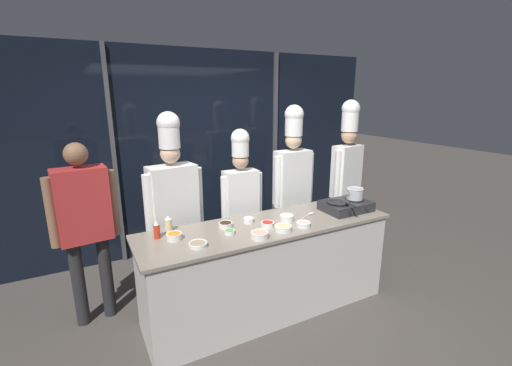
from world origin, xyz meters
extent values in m
plane|color=#47423D|center=(0.00, 0.00, 0.00)|extent=(24.00, 24.00, 0.00)
cube|color=black|center=(0.00, 1.84, 1.35)|extent=(5.39, 0.04, 2.70)
cube|color=#47474C|center=(-1.14, 1.79, 1.35)|extent=(0.05, 0.05, 2.70)
cube|color=#47474C|center=(1.14, 1.79, 1.35)|extent=(0.05, 0.05, 2.70)
cube|color=beige|center=(0.00, 0.00, 0.44)|extent=(2.41, 0.68, 0.89)
cube|color=gray|center=(0.00, 0.00, 0.90)|extent=(2.49, 0.72, 0.03)
cube|color=#28282B|center=(0.93, -0.04, 0.97)|extent=(0.50, 0.36, 0.10)
cylinder|color=black|center=(0.82, -0.04, 1.02)|extent=(0.20, 0.20, 0.01)
cylinder|color=black|center=(0.82, -0.23, 0.97)|extent=(0.03, 0.01, 0.03)
cylinder|color=black|center=(1.05, -0.04, 1.02)|extent=(0.20, 0.20, 0.01)
cylinder|color=black|center=(1.05, -0.23, 0.97)|extent=(0.03, 0.01, 0.03)
cylinder|color=#232326|center=(0.82, -0.04, 1.03)|extent=(0.23, 0.23, 0.01)
cone|color=#232326|center=(0.82, -0.04, 1.05)|extent=(0.24, 0.24, 0.04)
cylinder|color=black|center=(0.82, -0.25, 1.06)|extent=(0.02, 0.18, 0.02)
cylinder|color=#B7BABF|center=(1.05, -0.04, 1.09)|extent=(0.17, 0.17, 0.11)
torus|color=#B7BABF|center=(1.05, -0.04, 1.14)|extent=(0.18, 0.18, 0.01)
torus|color=#B7BABF|center=(0.95, -0.04, 1.12)|extent=(0.01, 0.05, 0.05)
torus|color=#B7BABF|center=(1.15, -0.04, 1.12)|extent=(0.01, 0.05, 0.05)
cylinder|color=beige|center=(-0.89, 0.27, 0.98)|extent=(0.07, 0.07, 0.12)
cone|color=white|center=(-0.89, 0.27, 1.06)|extent=(0.06, 0.06, 0.03)
cylinder|color=red|center=(-1.01, 0.17, 0.98)|extent=(0.06, 0.06, 0.12)
cone|color=white|center=(-1.01, 0.17, 1.06)|extent=(0.05, 0.05, 0.03)
cylinder|color=white|center=(-0.23, -0.24, 0.95)|extent=(0.15, 0.15, 0.05)
torus|color=white|center=(-0.23, -0.24, 0.97)|extent=(0.16, 0.16, 0.01)
cylinder|color=#EAA893|center=(-0.23, -0.24, 0.96)|extent=(0.13, 0.13, 0.03)
cylinder|color=white|center=(-0.04, -0.05, 0.94)|extent=(0.12, 0.12, 0.04)
torus|color=white|center=(-0.04, -0.05, 0.96)|extent=(0.13, 0.13, 0.01)
cylinder|color=red|center=(-0.04, -0.05, 0.95)|extent=(0.10, 0.10, 0.02)
cylinder|color=white|center=(-0.39, 0.12, 0.94)|extent=(0.13, 0.13, 0.04)
torus|color=white|center=(-0.39, 0.12, 0.96)|extent=(0.13, 0.13, 0.01)
cylinder|color=#382319|center=(-0.39, 0.12, 0.95)|extent=(0.11, 0.11, 0.02)
cylinder|color=white|center=(-0.75, -0.15, 0.93)|extent=(0.15, 0.15, 0.03)
torus|color=white|center=(-0.75, -0.15, 0.95)|extent=(0.16, 0.16, 0.01)
cylinder|color=#9E896B|center=(-0.75, -0.15, 0.94)|extent=(0.13, 0.13, 0.02)
cylinder|color=white|center=(0.26, -0.20, 0.94)|extent=(0.13, 0.13, 0.04)
torus|color=white|center=(0.26, -0.20, 0.96)|extent=(0.14, 0.14, 0.01)
cylinder|color=beige|center=(0.26, -0.20, 0.95)|extent=(0.11, 0.11, 0.02)
cylinder|color=white|center=(-0.15, 0.12, 0.94)|extent=(0.10, 0.10, 0.05)
torus|color=white|center=(-0.15, 0.12, 0.97)|extent=(0.10, 0.10, 0.01)
cylinder|color=white|center=(-0.15, 0.12, 0.96)|extent=(0.08, 0.08, 0.03)
cylinder|color=white|center=(0.04, -0.20, 0.94)|extent=(0.16, 0.16, 0.05)
torus|color=white|center=(0.04, -0.20, 0.96)|extent=(0.16, 0.16, 0.01)
cylinder|color=#E0C689|center=(0.04, -0.20, 0.95)|extent=(0.13, 0.13, 0.03)
cylinder|color=white|center=(-0.89, 0.07, 0.95)|extent=(0.13, 0.13, 0.05)
torus|color=white|center=(-0.89, 0.07, 0.97)|extent=(0.14, 0.14, 0.01)
cylinder|color=orange|center=(-0.89, 0.07, 0.96)|extent=(0.11, 0.11, 0.03)
cylinder|color=white|center=(0.21, 0.00, 0.95)|extent=(0.13, 0.13, 0.05)
torus|color=white|center=(0.21, 0.00, 0.97)|extent=(0.14, 0.14, 0.01)
cylinder|color=silver|center=(0.21, 0.00, 0.96)|extent=(0.11, 0.11, 0.03)
cylinder|color=white|center=(-0.42, -0.04, 0.94)|extent=(0.09, 0.09, 0.03)
torus|color=white|center=(-0.42, -0.04, 0.95)|extent=(0.10, 0.10, 0.01)
cylinder|color=#4C9E47|center=(-0.42, -0.04, 0.95)|extent=(0.08, 0.08, 0.02)
cube|color=#B2B5BA|center=(0.42, -0.02, 0.92)|extent=(0.18, 0.10, 0.01)
ellipsoid|color=#B2B5BA|center=(0.54, 0.04, 0.93)|extent=(0.10, 0.09, 0.02)
cylinder|color=#232326|center=(-1.43, 0.65, 0.42)|extent=(0.11, 0.11, 0.83)
cylinder|color=#232326|center=(-1.67, 0.62, 0.42)|extent=(0.11, 0.11, 0.83)
cube|color=#B72D2D|center=(-1.55, 0.64, 1.17)|extent=(0.46, 0.28, 0.67)
cylinder|color=brown|center=(-1.30, 0.63, 1.15)|extent=(0.09, 0.09, 0.62)
cylinder|color=brown|center=(-1.79, 0.58, 1.15)|extent=(0.09, 0.09, 0.62)
sphere|color=brown|center=(-1.55, 0.64, 1.63)|extent=(0.20, 0.20, 0.20)
cylinder|color=#4C4C51|center=(-0.62, 0.64, 0.40)|extent=(0.12, 0.12, 0.80)
cylinder|color=#4C4C51|center=(-0.87, 0.60, 0.40)|extent=(0.12, 0.12, 0.80)
cube|color=white|center=(-0.74, 0.62, 1.13)|extent=(0.49, 0.30, 0.65)
cylinder|color=white|center=(-0.48, 0.62, 1.11)|extent=(0.09, 0.09, 0.60)
cylinder|color=white|center=(-0.99, 0.55, 1.11)|extent=(0.09, 0.09, 0.60)
sphere|color=beige|center=(-0.74, 0.62, 1.57)|extent=(0.19, 0.19, 0.19)
cylinder|color=white|center=(-0.74, 0.62, 1.74)|extent=(0.20, 0.20, 0.24)
sphere|color=white|center=(-0.74, 0.62, 1.86)|extent=(0.22, 0.22, 0.22)
cylinder|color=#2D3856|center=(0.10, 0.61, 0.37)|extent=(0.10, 0.10, 0.73)
cylinder|color=#2D3856|center=(-0.10, 0.61, 0.37)|extent=(0.10, 0.10, 0.73)
cube|color=white|center=(0.00, 0.61, 1.03)|extent=(0.37, 0.19, 0.59)
cylinder|color=white|center=(0.21, 0.58, 1.01)|extent=(0.07, 0.07, 0.54)
cylinder|color=white|center=(-0.21, 0.58, 1.01)|extent=(0.07, 0.07, 0.54)
sphere|color=tan|center=(0.00, 0.61, 1.43)|extent=(0.17, 0.17, 0.17)
cylinder|color=white|center=(0.00, 0.61, 1.58)|extent=(0.18, 0.18, 0.19)
sphere|color=white|center=(0.00, 0.61, 1.67)|extent=(0.20, 0.20, 0.20)
cylinder|color=#2D3856|center=(0.84, 0.68, 0.41)|extent=(0.11, 0.11, 0.82)
cylinder|color=#2D3856|center=(0.60, 0.67, 0.41)|extent=(0.11, 0.11, 0.82)
cube|color=white|center=(0.72, 0.67, 1.15)|extent=(0.43, 0.24, 0.66)
cylinder|color=white|center=(0.96, 0.65, 1.13)|extent=(0.08, 0.08, 0.61)
cylinder|color=white|center=(0.49, 0.63, 1.13)|extent=(0.08, 0.08, 0.61)
sphere|color=beige|center=(0.72, 0.67, 1.60)|extent=(0.19, 0.19, 0.19)
cylinder|color=white|center=(0.72, 0.67, 1.77)|extent=(0.20, 0.20, 0.24)
sphere|color=white|center=(0.72, 0.67, 1.90)|extent=(0.22, 0.22, 0.22)
cylinder|color=#4C4C51|center=(1.60, 0.61, 0.41)|extent=(0.10, 0.10, 0.83)
cylinder|color=#4C4C51|center=(1.39, 0.57, 0.41)|extent=(0.10, 0.10, 0.83)
cube|color=white|center=(1.50, 0.59, 1.16)|extent=(0.42, 0.27, 0.67)
cylinder|color=white|center=(1.72, 0.60, 1.15)|extent=(0.08, 0.08, 0.61)
cylinder|color=white|center=(1.29, 0.52, 1.15)|extent=(0.08, 0.08, 0.61)
sphere|color=tan|center=(1.50, 0.59, 1.62)|extent=(0.20, 0.20, 0.20)
cylinder|color=white|center=(1.50, 0.59, 1.81)|extent=(0.21, 0.21, 0.27)
sphere|color=white|center=(1.50, 0.59, 1.95)|extent=(0.22, 0.22, 0.22)
camera|label=1|loc=(-1.54, -2.65, 2.14)|focal=24.00mm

